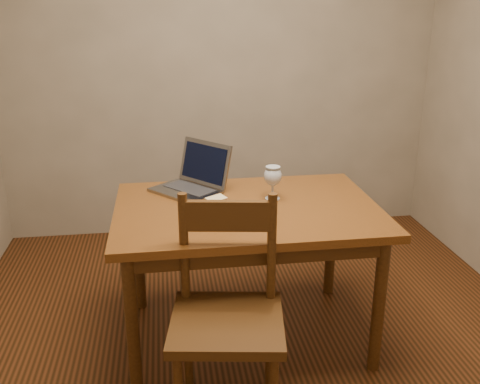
{
  "coord_description": "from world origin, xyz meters",
  "views": [
    {
      "loc": [
        -0.42,
        -2.32,
        1.69
      ],
      "look_at": [
        -0.06,
        0.16,
        0.8
      ],
      "focal_mm": 40.0,
      "sensor_mm": 36.0,
      "label": 1
    }
  ],
  "objects": [
    {
      "name": "laptop",
      "position": [
        -0.27,
        0.41,
        0.81
      ],
      "size": [
        0.46,
        0.46,
        0.25
      ],
      "rotation": [
        0.0,
        0.0,
        -0.85
      ],
      "color": "slate",
      "rests_on": "table"
    },
    {
      "name": "milk_glass",
      "position": [
        0.11,
        0.2,
        0.83
      ],
      "size": [
        0.09,
        0.09,
        0.18
      ],
      "primitive_type": null,
      "color": "white",
      "rests_on": "table"
    },
    {
      "name": "sandwich_cheese",
      "position": [
        -0.23,
        0.05,
        0.78
      ],
      "size": [
        0.12,
        0.08,
        0.04
      ],
      "primitive_type": null,
      "rotation": [
        0.0,
        0.0,
        0.14
      ],
      "color": "#381E0C",
      "rests_on": "plate"
    },
    {
      "name": "chair",
      "position": [
        -0.2,
        -0.45,
        0.53
      ],
      "size": [
        0.52,
        0.5,
        0.49
      ],
      "rotation": [
        0.0,
        0.0,
        -0.15
      ],
      "color": "#38200B",
      "rests_on": "floor"
    },
    {
      "name": "plate",
      "position": [
        -0.19,
        0.04,
        0.75
      ],
      "size": [
        0.21,
        0.21,
        0.02
      ],
      "primitive_type": "cylinder",
      "color": "black",
      "rests_on": "table"
    },
    {
      "name": "sandwich_tomato",
      "position": [
        -0.15,
        0.03,
        0.77
      ],
      "size": [
        0.11,
        0.06,
        0.03
      ],
      "primitive_type": null,
      "rotation": [
        0.0,
        0.0,
        -0.01
      ],
      "color": "#381E0C",
      "rests_on": "plate"
    },
    {
      "name": "back_wall",
      "position": [
        0.0,
        1.61,
        1.3
      ],
      "size": [
        3.2,
        0.02,
        2.6
      ],
      "primitive_type": "cube",
      "color": "gray",
      "rests_on": "floor"
    },
    {
      "name": "floor",
      "position": [
        0.0,
        0.0,
        -0.01
      ],
      "size": [
        3.2,
        3.2,
        0.02
      ],
      "primitive_type": "cube",
      "color": "black",
      "rests_on": "ground"
    },
    {
      "name": "table",
      "position": [
        -0.03,
        0.11,
        0.65
      ],
      "size": [
        1.3,
        0.9,
        0.74
      ],
      "color": "#4D2B0C",
      "rests_on": "floor"
    },
    {
      "name": "front_wall",
      "position": [
        0.0,
        -1.61,
        1.3
      ],
      "size": [
        3.2,
        0.02,
        2.6
      ],
      "primitive_type": "cube",
      "color": "gray",
      "rests_on": "floor"
    },
    {
      "name": "sandwich_top",
      "position": [
        -0.19,
        0.04,
        0.8
      ],
      "size": [
        0.13,
        0.12,
        0.03
      ],
      "primitive_type": null,
      "rotation": [
        0.0,
        0.0,
        0.67
      ],
      "color": "#381E0C",
      "rests_on": "plate"
    }
  ]
}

